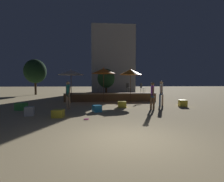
% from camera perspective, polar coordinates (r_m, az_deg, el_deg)
% --- Properties ---
extents(ground_plane, '(120.00, 120.00, 0.00)m').
position_cam_1_polar(ground_plane, '(5.70, 4.66, -15.50)').
color(ground_plane, '#D1B784').
extents(wooden_deck, '(8.37, 2.26, 0.77)m').
position_cam_1_polar(wooden_deck, '(16.86, -0.68, -1.92)').
color(wooden_deck, brown).
rests_on(wooden_deck, ground).
extents(patio_umbrella_0, '(2.14, 2.14, 3.07)m').
position_cam_1_polar(patio_umbrella_0, '(15.52, -2.77, 6.54)').
color(patio_umbrella_0, brown).
rests_on(patio_umbrella_0, ground).
extents(patio_umbrella_1, '(2.05, 2.05, 3.01)m').
position_cam_1_polar(patio_umbrella_1, '(15.88, 6.08, 6.17)').
color(patio_umbrella_1, brown).
rests_on(patio_umbrella_1, ground).
extents(patio_umbrella_2, '(2.26, 2.26, 2.86)m').
position_cam_1_polar(patio_umbrella_2, '(15.31, -13.24, 5.85)').
color(patio_umbrella_2, brown).
rests_on(patio_umbrella_2, ground).
extents(cube_seat_0, '(0.57, 0.57, 0.48)m').
position_cam_1_polar(cube_seat_0, '(13.82, 22.10, -3.70)').
color(cube_seat_0, yellow).
rests_on(cube_seat_0, ground).
extents(cube_seat_1, '(0.71, 0.71, 0.46)m').
position_cam_1_polar(cube_seat_1, '(12.61, -27.52, -4.49)').
color(cube_seat_1, '#4CC651').
rests_on(cube_seat_1, ground).
extents(cube_seat_2, '(0.61, 0.61, 0.40)m').
position_cam_1_polar(cube_seat_2, '(10.57, -4.92, -5.73)').
color(cube_seat_2, '#2D9EDB').
rests_on(cube_seat_2, ground).
extents(cube_seat_3, '(0.59, 0.59, 0.40)m').
position_cam_1_polar(cube_seat_3, '(9.37, -17.19, -7.00)').
color(cube_seat_3, yellow).
rests_on(cube_seat_3, ground).
extents(cube_seat_4, '(0.61, 0.61, 0.42)m').
position_cam_1_polar(cube_seat_4, '(12.36, 3.30, -4.40)').
color(cube_seat_4, yellow).
rests_on(cube_seat_4, ground).
extents(cube_seat_5, '(0.53, 0.53, 0.47)m').
position_cam_1_polar(cube_seat_5, '(10.33, -25.36, -6.01)').
color(cube_seat_5, white).
rests_on(cube_seat_5, ground).
extents(person_0, '(0.31, 0.60, 1.87)m').
position_cam_1_polar(person_0, '(13.50, 15.80, -0.30)').
color(person_0, tan).
rests_on(person_0, ground).
extents(person_1, '(0.30, 0.50, 1.79)m').
position_cam_1_polar(person_1, '(11.53, 13.06, -0.95)').
color(person_1, brown).
rests_on(person_1, ground).
extents(person_2, '(0.42, 0.43, 1.84)m').
position_cam_1_polar(person_2, '(11.84, -14.17, -0.84)').
color(person_2, tan).
rests_on(person_2, ground).
extents(bistro_chair_0, '(0.41, 0.40, 0.90)m').
position_cam_1_polar(bistro_chair_0, '(16.71, -4.40, 1.35)').
color(bistro_chair_0, '#47474C').
rests_on(bistro_chair_0, wooden_deck).
extents(bistro_chair_1, '(0.48, 0.48, 0.90)m').
position_cam_1_polar(bistro_chair_1, '(17.41, 5.25, 1.41)').
color(bistro_chair_1, '#2D3338').
rests_on(bistro_chair_1, wooden_deck).
extents(bistro_chair_2, '(0.48, 0.48, 0.90)m').
position_cam_1_polar(bistro_chair_2, '(16.66, 9.75, 1.31)').
color(bistro_chair_2, '#2D3338').
rests_on(bistro_chair_2, wooden_deck).
extents(frisbee_disc, '(0.24, 0.24, 0.03)m').
position_cam_1_polar(frisbee_disc, '(8.56, -8.34, -9.07)').
color(frisbee_disc, '#E54C99').
rests_on(frisbee_disc, ground).
extents(background_tree_0, '(3.01, 3.01, 4.91)m').
position_cam_1_polar(background_tree_0, '(26.62, -23.79, 5.89)').
color(background_tree_0, '#3D2B1C').
rests_on(background_tree_0, ground).
extents(background_tree_1, '(2.40, 2.40, 3.60)m').
position_cam_1_polar(background_tree_1, '(24.32, -1.94, 4.13)').
color(background_tree_1, '#3D2B1C').
rests_on(background_tree_1, ground).
extents(distant_building, '(7.05, 4.02, 10.96)m').
position_cam_1_polar(distant_building, '(30.15, 0.27, 10.06)').
color(distant_building, gray).
rests_on(distant_building, ground).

